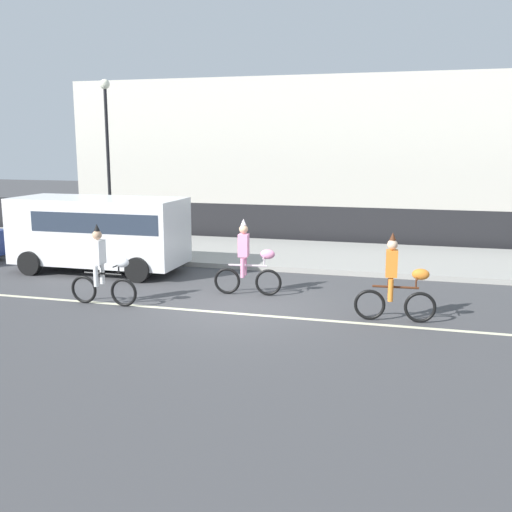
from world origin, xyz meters
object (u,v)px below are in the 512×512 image
parade_cyclist_pink (248,262)px  parked_van_white (101,229)px  parade_cyclist_orange (396,283)px  street_lamp_post (107,136)px  parade_cyclist_zebra (103,270)px

parade_cyclist_pink → parked_van_white: 5.16m
parade_cyclist_orange → parked_van_white: (-8.57, 2.84, 0.44)m
parade_cyclist_pink → parked_van_white: parked_van_white is taller
parked_van_white → street_lamp_post: size_ratio=0.85×
parked_van_white → street_lamp_post: 5.78m
parked_van_white → street_lamp_post: (-2.23, 4.59, 2.71)m
parade_cyclist_zebra → parked_van_white: (-1.91, 3.31, 0.44)m
parade_cyclist_zebra → street_lamp_post: bearing=117.7°
parked_van_white → street_lamp_post: bearing=115.9°
parade_cyclist_pink → parade_cyclist_orange: bearing=-20.1°
parade_cyclist_zebra → parked_van_white: size_ratio=0.38×
parade_cyclist_zebra → parade_cyclist_orange: (6.66, 0.47, 0.00)m
parade_cyclist_zebra → parade_cyclist_pink: same height
parade_cyclist_orange → parked_van_white: parked_van_white is taller
parade_cyclist_zebra → parade_cyclist_orange: same height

